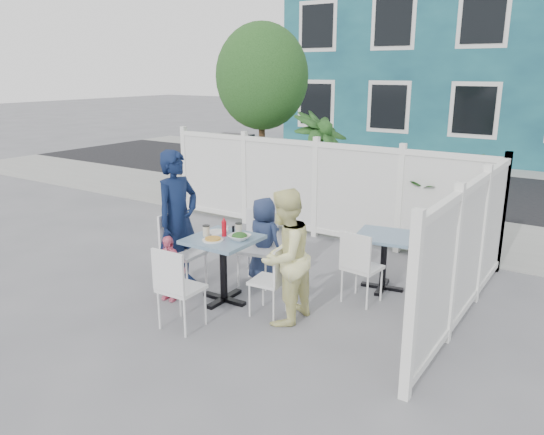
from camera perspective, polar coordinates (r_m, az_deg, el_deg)
The scene contains 30 objects.
ground at distance 7.20m, azimuth -5.56°, elevation -6.68°, with size 80.00×80.00×0.00m, color slate.
near_sidewalk at distance 10.26m, azimuth 7.92°, elevation 0.10°, with size 24.00×2.60×0.01m, color gray.
street at distance 13.60m, azimuth 14.78°, elevation 3.55°, with size 24.00×5.00×0.01m, color black.
far_sidewalk at distance 16.52m, azimuth 18.36°, elevation 5.34°, with size 24.00×1.60×0.01m, color gray.
building at distance 19.71m, azimuth 20.48°, elevation 15.48°, with size 11.00×6.00×6.00m.
fence_back at distance 8.81m, azimuth 4.70°, elevation 2.86°, with size 5.86×0.08×1.60m.
fence_right at distance 6.18m, azimuth 20.29°, elevation -3.67°, with size 0.08×3.66×1.60m.
tree at distance 10.26m, azimuth -1.13°, elevation 14.88°, with size 1.80×1.62×3.59m.
utility_cabinet at distance 11.75m, azimuth -4.13°, elevation 5.43°, with size 0.70×0.50×1.31m, color gold.
potted_shrub_a at distance 9.54m, azimuth 4.93°, elevation 5.19°, with size 1.13×1.13×2.01m, color #193C16.
potted_shrub_b at distance 8.71m, azimuth 16.59°, elevation 1.91°, with size 1.36×1.18×1.51m, color #193C16.
main_table at distance 6.35m, azimuth -5.29°, elevation -3.74°, with size 0.77×0.77×0.81m.
spare_table at distance 6.84m, azimuth 11.99°, elevation -3.12°, with size 0.80×0.80×0.73m.
chair_left at distance 6.82m, azimuth -9.99°, elevation -2.96°, with size 0.46×0.48×0.99m.
chair_right at distance 6.00m, azimuth 0.19°, elevation -6.25°, with size 0.40×0.42×0.83m.
chair_back at distance 6.92m, azimuth -1.40°, elevation -2.56°, with size 0.52×0.51×0.97m.
chair_near at distance 5.74m, azimuth -10.30°, elevation -6.96°, with size 0.44×0.42×0.93m.
chair_spare at distance 6.37m, azimuth 9.37°, elevation -4.79°, with size 0.45×0.44×0.90m.
man at distance 6.82m, azimuth -10.10°, elevation -0.22°, with size 0.65×0.43×1.78m, color #0E1A3B.
woman at distance 5.78m, azimuth 1.33°, elevation -4.26°, with size 0.73×0.57×1.51m, color #F7F15E.
boy at distance 6.95m, azimuth -0.87°, elevation -2.44°, with size 0.56×0.36×1.14m, color #202D4F.
toddler at distance 6.57m, azimuth -11.01°, elevation -5.33°, with size 0.48×0.20×0.81m, color pink.
plate_main at distance 6.19m, azimuth -6.37°, elevation -2.41°, with size 0.25×0.25×0.02m, color white.
plate_side at distance 6.48m, azimuth -5.99°, elevation -1.57°, with size 0.24×0.24×0.02m, color white.
salad_bowl at distance 6.19m, azimuth -3.51°, elevation -2.14°, with size 0.25×0.25×0.06m, color white.
coffee_cup_a at distance 6.35m, azimuth -7.09°, elevation -1.48°, with size 0.08×0.08×0.12m, color beige.
coffee_cup_b at distance 6.42m, azimuth -3.60°, elevation -1.21°, with size 0.08×0.08×0.12m, color beige.
ketchup_bottle at distance 6.32m, azimuth -5.18°, elevation -1.20°, with size 0.06×0.06×0.19m, color #B70B17.
salt_shaker at distance 6.51m, azimuth -4.82°, elevation -1.21°, with size 0.03×0.03×0.07m, color white.
pepper_shaker at distance 6.49m, azimuth -4.19°, elevation -1.24°, with size 0.03×0.03×0.07m, color black.
Camera 1 is at (4.25, -5.13, 2.72)m, focal length 35.00 mm.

